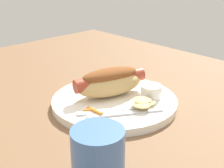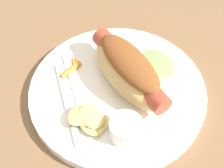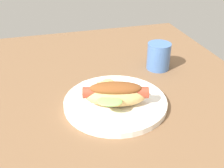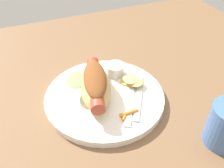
{
  "view_description": "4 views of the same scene",
  "coord_description": "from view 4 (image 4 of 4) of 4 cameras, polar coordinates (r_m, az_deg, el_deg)",
  "views": [
    {
      "loc": [
        45.51,
        -44.45,
        30.09
      ],
      "look_at": [
        1.1,
        -2.0,
        5.14
      ],
      "focal_mm": 50.69,
      "sensor_mm": 36.0,
      "label": 1
    },
    {
      "loc": [
        24.63,
        19.15,
        42.38
      ],
      "look_at": [
        2.73,
        -0.8,
        4.69
      ],
      "focal_mm": 54.16,
      "sensor_mm": 36.0,
      "label": 2
    },
    {
      "loc": [
        -58.5,
        16.58,
        42.49
      ],
      "look_at": [
        1.46,
        -0.4,
        6.31
      ],
      "focal_mm": 45.64,
      "sensor_mm": 36.0,
      "label": 3
    },
    {
      "loc": [
        -13.31,
        -40.32,
        39.33
      ],
      "look_at": [
        2.4,
        -2.31,
        5.08
      ],
      "focal_mm": 39.79,
      "sensor_mm": 36.0,
      "label": 4
    }
  ],
  "objects": [
    {
      "name": "chips_pile",
      "position": [
        0.59,
        4.54,
        0.74
      ],
      "size": [
        5.91,
        6.87,
        2.02
      ],
      "color": "#E2BF6B",
      "rests_on": "plate"
    },
    {
      "name": "fork",
      "position": [
        0.55,
        6.17,
        -3.08
      ],
      "size": [
        8.92,
        13.36,
        0.4
      ],
      "rotation": [
        0.0,
        0.0,
        1.02
      ],
      "color": "silver",
      "rests_on": "plate"
    },
    {
      "name": "carrot_garnish",
      "position": [
        0.51,
        3.66,
        -6.87
      ],
      "size": [
        4.18,
        2.1,
        0.85
      ],
      "color": "orange",
      "rests_on": "plate"
    },
    {
      "name": "sauce_ramekin",
      "position": [
        0.61,
        0.73,
        3.33
      ],
      "size": [
        4.55,
        4.55,
        2.81
      ],
      "primitive_type": "cylinder",
      "color": "white",
      "rests_on": "plate"
    },
    {
      "name": "knife",
      "position": [
        0.55,
        4.18,
        -3.79
      ],
      "size": [
        8.84,
        13.82,
        0.36
      ],
      "primitive_type": "cube",
      "rotation": [
        0.0,
        0.0,
        1.04
      ],
      "color": "silver",
      "rests_on": "plate"
    },
    {
      "name": "hot_dog",
      "position": [
        0.54,
        -3.95,
        -0.03
      ],
      "size": [
        11.76,
        16.61,
        6.16
      ],
      "rotation": [
        0.0,
        0.0,
        1.3
      ],
      "color": "tan",
      "rests_on": "plate"
    },
    {
      "name": "ground_plane",
      "position": [
        0.58,
        -3.05,
        -3.74
      ],
      "size": [
        120.0,
        90.0,
        1.8
      ],
      "primitive_type": "cube",
      "color": "brown"
    },
    {
      "name": "plate",
      "position": [
        0.57,
        -1.7,
        -2.99
      ],
      "size": [
        26.96,
        26.96,
        1.6
      ],
      "primitive_type": "cylinder",
      "color": "white",
      "rests_on": "ground_plane"
    }
  ]
}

